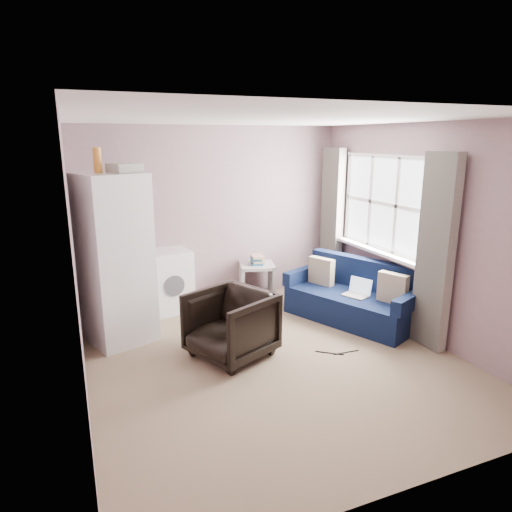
{
  "coord_description": "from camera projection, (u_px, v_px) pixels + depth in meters",
  "views": [
    {
      "loc": [
        -1.89,
        -4.12,
        2.31
      ],
      "look_at": [
        0.05,
        0.6,
        1.0
      ],
      "focal_mm": 32.0,
      "sensor_mm": 36.0,
      "label": 1
    }
  ],
  "objects": [
    {
      "name": "window_dressing",
      "position": [
        375.0,
        234.0,
        5.97
      ],
      "size": [
        0.17,
        2.62,
        2.18
      ],
      "color": "white",
      "rests_on": "ground"
    },
    {
      "name": "room",
      "position": [
        275.0,
        246.0,
        4.67
      ],
      "size": [
        3.84,
        4.24,
        2.54
      ],
      "color": "#887159",
      "rests_on": "ground"
    },
    {
      "name": "side_table",
      "position": [
        257.0,
        279.0,
        6.72
      ],
      "size": [
        0.6,
        0.6,
        0.67
      ],
      "rotation": [
        0.0,
        0.0,
        -0.27
      ],
      "color": "gray",
      "rests_on": "ground"
    },
    {
      "name": "floor_cables",
      "position": [
        338.0,
        353.0,
        5.07
      ],
      "size": [
        0.47,
        0.2,
        0.01
      ],
      "rotation": [
        0.0,
        0.0,
        -0.31
      ],
      "color": "black",
      "rests_on": "ground"
    },
    {
      "name": "sofa",
      "position": [
        354.0,
        298.0,
        5.98
      ],
      "size": [
        1.41,
        1.9,
        0.77
      ],
      "rotation": [
        0.0,
        0.0,
        0.42
      ],
      "color": "#0C1839",
      "rests_on": "ground"
    },
    {
      "name": "washing_machine",
      "position": [
        166.0,
        279.0,
        6.26
      ],
      "size": [
        0.7,
        0.7,
        0.86
      ],
      "rotation": [
        0.0,
        0.0,
        0.18
      ],
      "color": "silver",
      "rests_on": "ground"
    },
    {
      "name": "armchair",
      "position": [
        231.0,
        322.0,
        4.92
      ],
      "size": [
        0.99,
        1.02,
        0.81
      ],
      "primitive_type": "imported",
      "rotation": [
        0.0,
        0.0,
        -1.14
      ],
      "color": "black",
      "rests_on": "ground"
    },
    {
      "name": "fridge",
      "position": [
        116.0,
        258.0,
        5.19
      ],
      "size": [
        0.86,
        0.86,
        2.22
      ],
      "rotation": [
        0.0,
        0.0,
        0.34
      ],
      "color": "silver",
      "rests_on": "ground"
    }
  ]
}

